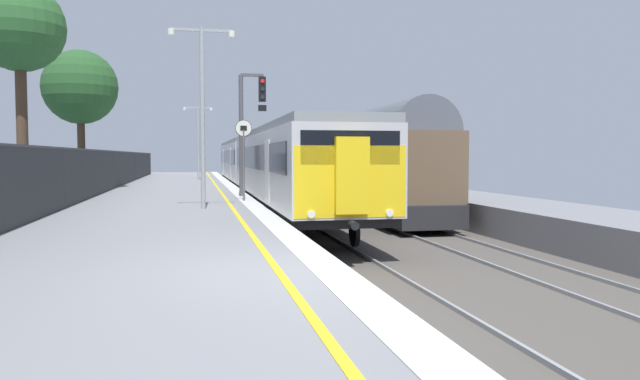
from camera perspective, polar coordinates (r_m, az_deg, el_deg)
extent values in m
cube|color=gray|center=(8.74, -18.25, -11.03)|extent=(6.40, 110.00, 1.00)
cube|color=silver|center=(8.77, 1.02, -7.43)|extent=(0.60, 110.00, 0.01)
cube|color=yellow|center=(8.64, -3.88, -7.60)|extent=(0.12, 110.00, 0.01)
cube|color=gray|center=(9.26, 7.12, -13.04)|extent=(0.07, 110.00, 0.08)
cube|color=gray|center=(9.80, 15.28, -12.21)|extent=(0.07, 110.00, 0.08)
cube|color=gray|center=(11.16, 27.31, -10.55)|extent=(0.07, 110.00, 0.08)
cube|color=#B7B7BC|center=(23.70, -2.90, 2.33)|extent=(2.80, 19.10, 2.30)
cube|color=black|center=(23.75, -2.89, -0.75)|extent=(2.64, 18.50, 0.25)
cube|color=gray|center=(23.72, -2.90, 5.40)|extent=(2.68, 19.10, 0.24)
cube|color=black|center=(23.53, -6.30, 3.04)|extent=(0.02, 17.50, 0.84)
cube|color=silver|center=(18.78, -4.96, 1.79)|extent=(0.03, 1.10, 1.90)
cube|color=silver|center=(28.29, -7.20, 2.24)|extent=(0.03, 1.10, 1.90)
cylinder|color=black|center=(16.85, -1.92, -4.05)|extent=(0.12, 0.84, 0.84)
cylinder|color=black|center=(17.18, 3.23, -3.92)|extent=(0.12, 0.84, 0.84)
cylinder|color=black|center=(30.58, -6.30, -0.81)|extent=(0.12, 0.84, 0.84)
cylinder|color=black|center=(30.76, -3.41, -0.78)|extent=(0.12, 0.84, 0.84)
cube|color=#B7B7BC|center=(43.28, -6.85, 2.69)|extent=(2.80, 19.10, 2.30)
cube|color=black|center=(43.31, -6.84, 1.01)|extent=(2.64, 18.50, 0.25)
cube|color=gray|center=(43.29, -6.86, 4.38)|extent=(2.68, 19.10, 0.24)
cube|color=black|center=(43.18, -8.72, 3.08)|extent=(0.02, 17.50, 0.84)
cube|color=silver|center=(38.42, -8.36, 2.48)|extent=(0.03, 1.10, 1.90)
cube|color=silver|center=(47.96, -9.01, 2.60)|extent=(0.03, 1.10, 1.90)
cylinder|color=black|center=(36.35, -7.15, -0.19)|extent=(0.12, 0.84, 0.84)
cylinder|color=black|center=(36.50, -4.71, -0.16)|extent=(0.12, 0.84, 0.84)
cylinder|color=black|center=(50.20, -8.38, 0.73)|extent=(0.12, 0.84, 0.84)
cylinder|color=black|center=(50.31, -6.61, 0.74)|extent=(0.12, 0.84, 0.84)
cube|color=yellow|center=(14.38, 2.85, 0.78)|extent=(2.70, 0.10, 1.70)
cube|color=black|center=(14.36, 2.87, 3.97)|extent=(2.40, 0.08, 0.80)
cube|color=yellow|center=(14.24, 2.99, 1.36)|extent=(0.80, 0.24, 1.80)
cylinder|color=white|center=(14.17, -0.82, -2.29)|extent=(0.18, 0.06, 0.18)
cylinder|color=white|center=(14.64, 6.51, -2.14)|extent=(0.18, 0.06, 0.18)
cylinder|color=black|center=(14.18, 3.13, -3.31)|extent=(0.20, 0.35, 0.20)
cube|color=black|center=(43.29, -6.86, 4.71)|extent=(0.60, 0.90, 0.20)
cube|color=#232326|center=(26.20, 5.27, -1.20)|extent=(2.30, 13.19, 0.79)
cube|color=brown|center=(26.12, 5.29, 2.34)|extent=(2.60, 12.39, 2.45)
cylinder|color=#515660|center=(26.13, 5.31, 5.02)|extent=(2.39, 11.99, 2.39)
cylinder|color=black|center=(21.61, 6.83, -2.47)|extent=(0.12, 0.84, 0.84)
cylinder|color=black|center=(22.15, 10.66, -2.37)|extent=(0.12, 0.84, 0.84)
cylinder|color=black|center=(30.43, 1.36, -0.82)|extent=(0.12, 0.84, 0.84)
cylinder|color=black|center=(30.82, 4.18, -0.77)|extent=(0.12, 0.84, 0.84)
cube|color=#232326|center=(39.76, -0.58, 0.30)|extent=(2.30, 13.19, 0.79)
cube|color=brown|center=(39.71, -0.58, 2.64)|extent=(2.60, 12.39, 2.45)
cylinder|color=#515660|center=(39.72, -0.58, 4.40)|extent=(2.39, 11.99, 2.39)
cylinder|color=black|center=(35.12, -0.40, -0.28)|extent=(0.12, 0.84, 0.84)
cylinder|color=black|center=(35.45, 2.07, -0.25)|extent=(0.12, 0.84, 0.84)
cylinder|color=black|center=(44.15, -2.71, 0.42)|extent=(0.12, 0.84, 0.84)
cylinder|color=black|center=(44.42, -0.73, 0.44)|extent=(0.12, 0.84, 0.84)
cube|color=#232326|center=(53.54, -3.44, 1.04)|extent=(2.30, 13.19, 0.79)
cube|color=brown|center=(53.51, -3.45, 2.77)|extent=(2.60, 12.39, 2.45)
cylinder|color=#515660|center=(53.51, -3.45, 4.08)|extent=(2.39, 11.99, 2.39)
cylinder|color=black|center=(48.89, -3.58, 0.69)|extent=(0.12, 0.84, 0.84)
cylinder|color=black|center=(49.14, -1.78, 0.71)|extent=(0.12, 0.84, 0.84)
cylinder|color=black|center=(58.00, -4.85, 1.07)|extent=(0.12, 0.84, 0.84)
cylinder|color=black|center=(58.20, -3.32, 1.09)|extent=(0.12, 0.84, 0.84)
cube|color=#232326|center=(67.41, -5.13, 1.47)|extent=(2.30, 13.19, 0.79)
cube|color=brown|center=(67.38, -5.14, 2.85)|extent=(2.60, 12.39, 2.45)
cylinder|color=#515660|center=(67.38, -5.14, 3.89)|extent=(2.39, 11.99, 2.39)
cylinder|color=black|center=(62.76, -5.36, 1.23)|extent=(0.12, 0.84, 0.84)
cylinder|color=black|center=(62.95, -3.95, 1.24)|extent=(0.12, 0.84, 0.84)
cylinder|color=black|center=(71.90, -6.16, 1.47)|extent=(0.12, 0.84, 0.84)
cylinder|color=black|center=(72.06, -4.92, 1.48)|extent=(0.12, 0.84, 0.84)
cylinder|color=#47474C|center=(24.71, -7.36, 5.02)|extent=(0.18, 0.18, 4.85)
cube|color=#47474C|center=(24.94, -6.35, 10.59)|extent=(0.90, 0.12, 0.12)
cube|color=black|center=(24.92, -5.41, 9.33)|extent=(0.28, 0.20, 1.00)
cylinder|color=red|center=(24.83, -5.39, 10.09)|extent=(0.16, 0.04, 0.16)
cylinder|color=black|center=(24.80, -5.38, 9.36)|extent=(0.16, 0.04, 0.16)
cylinder|color=black|center=(24.76, -5.38, 8.62)|extent=(0.16, 0.04, 0.16)
cube|color=black|center=(24.85, -5.40, 7.61)|extent=(0.32, 0.16, 0.24)
cylinder|color=#59595B|center=(22.22, -7.12, 2.28)|extent=(0.08, 0.08, 2.57)
cylinder|color=black|center=(22.24, -7.14, 5.74)|extent=(0.59, 0.02, 0.59)
cylinder|color=silver|center=(22.23, -7.14, 5.74)|extent=(0.56, 0.02, 0.56)
cube|color=black|center=(22.22, -7.14, 5.74)|extent=(0.24, 0.01, 0.18)
cylinder|color=#93999E|center=(19.08, -10.90, 6.55)|extent=(0.14, 0.14, 5.53)
cube|color=#93999E|center=(19.43, -9.62, 14.43)|extent=(0.90, 0.08, 0.08)
cylinder|color=silver|center=(19.44, -8.25, 14.20)|extent=(0.20, 0.20, 0.18)
cube|color=#93999E|center=(19.42, -12.36, 14.41)|extent=(0.90, 0.08, 0.08)
cylinder|color=silver|center=(19.41, -13.72, 14.15)|extent=(0.20, 0.20, 0.18)
cylinder|color=#93999E|center=(43.12, -11.29, 4.32)|extent=(0.14, 0.14, 5.05)
cube|color=#93999E|center=(43.25, -10.73, 7.54)|extent=(0.90, 0.08, 0.08)
cylinder|color=silver|center=(43.25, -10.13, 7.44)|extent=(0.20, 0.20, 0.18)
cube|color=#93999E|center=(43.24, -11.93, 7.53)|extent=(0.90, 0.08, 0.08)
cylinder|color=silver|center=(43.24, -12.53, 7.42)|extent=(0.20, 0.20, 0.18)
cylinder|color=#38383D|center=(20.50, -22.74, 1.01)|extent=(0.07, 0.07, 1.86)
cylinder|color=#38383D|center=(32.04, -18.71, 1.78)|extent=(0.07, 0.07, 1.86)
cylinder|color=#38383D|center=(43.66, -16.81, 2.14)|extent=(0.07, 0.07, 1.86)
cylinder|color=#38383D|center=(55.31, -15.72, 2.35)|extent=(0.07, 0.07, 1.86)
cylinder|color=#473323|center=(32.28, -21.36, 3.63)|extent=(0.37, 0.37, 4.00)
sphere|color=#234C23|center=(32.45, -21.47, 8.92)|extent=(3.61, 3.61, 3.61)
sphere|color=#234C23|center=(31.83, -21.14, 8.23)|extent=(2.08, 2.08, 2.08)
cylinder|color=#473323|center=(25.46, -26.03, 5.39)|extent=(0.41, 0.41, 5.49)
sphere|color=#285628|center=(25.88, -26.23, 13.50)|extent=(3.30, 3.30, 3.30)
sphere|color=#285628|center=(26.24, -27.07, 12.41)|extent=(2.19, 2.19, 2.19)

